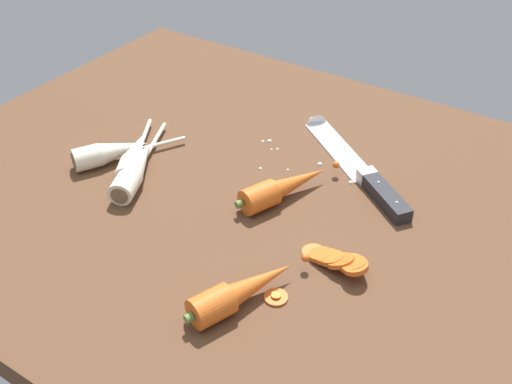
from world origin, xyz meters
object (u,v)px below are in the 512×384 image
whole_carrot (283,187)px  parsnip_mid_left (134,156)px  chefs_knife (350,160)px  carrot_slice_stack (336,259)px  whole_carrot_second (241,291)px  parsnip_front (111,152)px  carrot_slice_stray_mid (353,263)px  carrot_slice_stray_near (276,296)px  parsnip_mid_right (136,168)px

whole_carrot → parsnip_mid_left: bearing=-166.9°
chefs_knife → carrot_slice_stack: (9.78, -24.49, 0.58)cm
whole_carrot → whole_carrot_second: same height
parsnip_mid_left → carrot_slice_stack: 40.33cm
parsnip_front → carrot_slice_stray_mid: (46.44, -0.76, -1.62)cm
parsnip_front → parsnip_mid_left: same height
carrot_slice_stack → carrot_slice_stray_near: (-3.66, -9.74, -0.87)cm
parsnip_mid_left → carrot_slice_stray_near: 38.86cm
chefs_knife → carrot_slice_stray_near: 34.78cm
carrot_slice_stray_near → chefs_knife: bearing=100.1°
carrot_slice_stack → carrot_slice_stray_mid: size_ratio=2.47×
chefs_knife → carrot_slice_stray_mid: bearing=-62.9°
chefs_knife → parsnip_front: parsnip_front is taller
parsnip_mid_left → carrot_slice_stray_mid: 42.27cm
whole_carrot → parsnip_mid_right: size_ratio=0.83×
chefs_knife → carrot_slice_stray_near: chefs_knife is taller
carrot_slice_stray_near → carrot_slice_stray_mid: same height
parsnip_front → carrot_slice_stack: bearing=-2.9°
parsnip_mid_left → carrot_slice_stray_mid: bearing=-2.6°
parsnip_mid_right → carrot_slice_stray_mid: bearing=1.0°
carrot_slice_stray_near → carrot_slice_stray_mid: bearing=63.2°
chefs_knife → parsnip_mid_left: parsnip_mid_left is taller
whole_carrot_second → carrot_slice_stray_mid: (9.07, 14.40, -1.74)cm
parsnip_mid_left → carrot_slice_stray_near: bearing=-19.8°
carrot_slice_stray_mid → carrot_slice_stack: bearing=-143.7°
parsnip_mid_left → parsnip_mid_right: same height
parsnip_front → chefs_knife: bearing=32.7°
carrot_slice_stray_mid → whole_carrot_second: bearing=-122.2°
parsnip_mid_left → carrot_slice_stack: size_ratio=1.76×
chefs_knife → carrot_slice_stack: 26.38cm
chefs_knife → parsnip_front: 41.20cm
parsnip_mid_right → carrot_slice_stray_near: (33.86, -10.54, -1.62)cm
carrot_slice_stray_near → carrot_slice_stray_mid: size_ratio=0.74×
whole_carrot → whole_carrot_second: bearing=-72.1°
chefs_knife → carrot_slice_stray_mid: chefs_knife is taller
chefs_knife → carrot_slice_stack: size_ratio=2.83×
chefs_knife → parsnip_mid_left: (-30.40, -21.06, 1.33)cm
chefs_knife → whole_carrot: (-4.50, -15.04, 1.45)cm
parsnip_mid_right → carrot_slice_stray_mid: size_ratio=5.35×
chefs_knife → parsnip_front: bearing=-147.3°
parsnip_front → carrot_slice_stack: size_ratio=1.74×
whole_carrot → carrot_slice_stack: whole_carrot is taller
parsnip_mid_left → carrot_slice_stack: (40.18, -3.43, -0.75)cm
whole_carrot → carrot_slice_stray_mid: 18.23cm
carrot_slice_stray_near → parsnip_mid_left: bearing=160.2°
parsnip_front → parsnip_mid_left: bearing=15.7°
chefs_knife → parsnip_mid_left: 37.01cm
whole_carrot_second → parsnip_mid_left: bearing=153.7°
parsnip_mid_left → carrot_slice_stray_near: (36.52, -13.17, -1.62)cm
whole_carrot_second → parsnip_mid_right: (-30.46, 13.72, -0.12)cm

